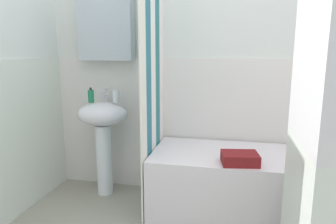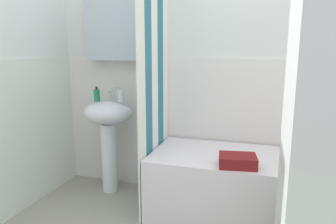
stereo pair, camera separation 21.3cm
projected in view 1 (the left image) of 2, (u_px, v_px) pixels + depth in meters
The scene contains 9 objects.
wall_back_tiled at pixel (220, 65), 2.61m from camera, with size 3.60×0.18×2.40m.
sink at pixel (103, 128), 2.68m from camera, with size 0.44×0.34×0.83m.
faucet at pixel (105, 94), 2.71m from camera, with size 0.03×0.12×0.12m.
soap_dispenser at pixel (91, 96), 2.63m from camera, with size 0.05×0.05×0.13m.
toothbrush_cup at pixel (116, 96), 2.63m from camera, with size 0.06×0.06×0.10m, color silver.
bathtub at pixel (251, 186), 2.36m from camera, with size 1.51×0.67×0.50m, color white.
shower_curtain at pixel (153, 85), 2.37m from camera, with size 0.01×0.67×2.00m.
conditioner_bottle at pixel (323, 138), 2.46m from camera, with size 0.07×0.07×0.17m.
towel_folded at pixel (240, 158), 2.12m from camera, with size 0.24×0.18×0.08m, color maroon.
Camera 1 is at (0.06, -1.40, 1.27)m, focal length 33.18 mm.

